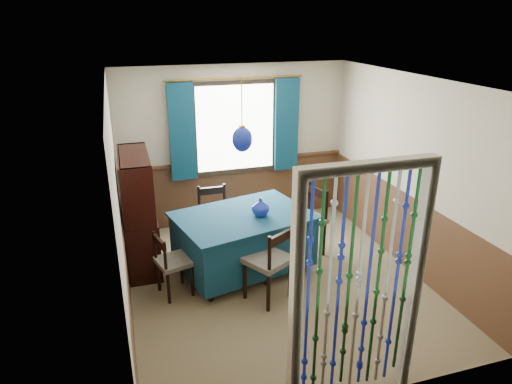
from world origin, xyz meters
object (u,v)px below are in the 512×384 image
object	(u,v)px
chair_far	(214,217)
vase_sideboard	(141,198)
vase_table	(260,208)
sideboard	(140,226)
dining_table	(243,239)
chair_left	(172,262)
chair_right	(307,219)
chair_near	(270,261)
bowl_shelf	(143,197)
pendant_lamp	(242,139)

from	to	relation	value
chair_far	vase_sideboard	size ratio (longest dim) A/B	4.90
chair_far	vase_table	world-z (taller)	vase_table
sideboard	vase_sideboard	world-z (taller)	sideboard
dining_table	chair_far	size ratio (longest dim) A/B	2.07
chair_left	dining_table	bearing A→B (deg)	91.22
sideboard	vase_table	distance (m)	1.65
vase_sideboard	chair_far	bearing A→B (deg)	-4.56
chair_left	chair_right	bearing A→B (deg)	89.17
chair_near	vase_sideboard	xyz separation A→B (m)	(-1.32, 1.54, 0.36)
sideboard	vase_sideboard	xyz separation A→B (m)	(0.06, 0.23, 0.31)
chair_near	bowl_shelf	bearing A→B (deg)	112.58
chair_left	vase_table	bearing A→B (deg)	84.62
chair_left	sideboard	world-z (taller)	sideboard
chair_left	sideboard	size ratio (longest dim) A/B	0.53
chair_near	chair_far	bearing A→B (deg)	73.19
vase_table	dining_table	bearing A→B (deg)	158.67
chair_far	chair_left	bearing A→B (deg)	55.23
dining_table	chair_right	xyz separation A→B (m)	(0.99, 0.22, 0.05)
chair_left	vase_sideboard	bearing A→B (deg)	177.03
vase_sideboard	pendant_lamp	bearing A→B (deg)	-34.28
chair_right	bowl_shelf	size ratio (longest dim) A/B	5.04
chair_near	chair_far	xyz separation A→B (m)	(-0.34, 1.46, -0.02)
chair_left	sideboard	bearing A→B (deg)	-176.19
sideboard	bowl_shelf	xyz separation A→B (m)	(0.06, -0.29, 0.53)
chair_near	vase_table	world-z (taller)	vase_table
dining_table	chair_near	distance (m)	0.73
bowl_shelf	dining_table	bearing A→B (deg)	-13.71
chair_far	chair_right	xyz separation A→B (m)	(1.21, -0.52, 0.03)
dining_table	chair_left	xyz separation A→B (m)	(-0.96, -0.28, -0.03)
chair_far	chair_right	distance (m)	1.32
chair_near	bowl_shelf	distance (m)	1.76
chair_right	vase_table	size ratio (longest dim) A/B	4.49
chair_far	dining_table	bearing A→B (deg)	107.60
chair_left	vase_table	xyz separation A→B (m)	(1.17, 0.20, 0.47)
dining_table	sideboard	distance (m)	1.39
vase_table	vase_sideboard	world-z (taller)	vase_table
chair_right	vase_table	world-z (taller)	vase_table
sideboard	vase_sideboard	distance (m)	0.40
dining_table	vase_table	size ratio (longest dim) A/B	8.70
vase_table	bowl_shelf	world-z (taller)	bowl_shelf
pendant_lamp	vase_sideboard	bearing A→B (deg)	145.72
chair_right	chair_far	bearing A→B (deg)	54.13
chair_far	vase_table	distance (m)	1.02
sideboard	bowl_shelf	distance (m)	0.61
dining_table	chair_near	size ratio (longest dim) A/B	1.97
dining_table	sideboard	size ratio (longest dim) A/B	1.22
dining_table	pendant_lamp	distance (m)	1.33
bowl_shelf	vase_sideboard	size ratio (longest dim) A/B	1.04
bowl_shelf	chair_far	bearing A→B (deg)	24.51
sideboard	chair_far	bearing A→B (deg)	8.89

